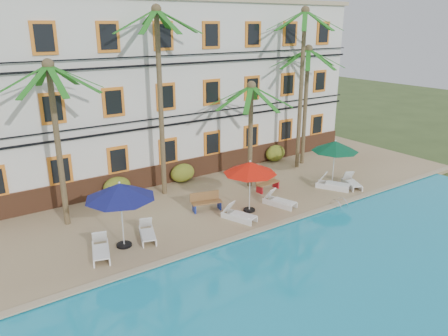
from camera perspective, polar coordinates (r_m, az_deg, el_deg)
ground at (r=21.19m, az=5.48°, el=-7.08°), size 100.00×100.00×0.00m
pool_deck at (r=24.83m, az=-1.95°, el=-2.76°), size 30.00×12.00×0.25m
swimming_pool at (r=17.12m, az=21.23°, el=-14.64°), size 26.00×12.00×0.20m
pool_coping at (r=20.46m, az=7.13°, el=-7.24°), size 30.00×0.35×0.06m
hotel_building at (r=27.74m, az=-7.77°, el=10.54°), size 25.40×6.44×10.22m
palm_a at (r=20.16m, az=-21.21°, el=5.74°), size 4.49×4.49×7.47m
palm_b at (r=22.58m, az=-8.43°, el=11.32°), size 4.49×4.49×9.73m
palm_c at (r=23.92m, az=3.51°, el=6.55°), size 4.49×4.49×5.94m
palm_d at (r=27.33m, az=10.16°, el=12.51°), size 4.49×4.49×9.79m
palm_e at (r=28.38m, az=10.70°, el=10.15°), size 4.49×4.49×7.60m
shrub_left at (r=23.93m, az=-13.81°, el=-2.41°), size 1.50×0.90×1.10m
shrub_mid at (r=25.50m, az=-5.44°, el=-0.64°), size 1.50×0.90×1.10m
shrub_right at (r=29.47m, az=6.72°, el=1.94°), size 1.50×0.90×1.10m
umbrella_blue at (r=17.94m, az=-13.44°, el=-2.97°), size 2.87×2.87×2.87m
umbrella_red at (r=20.95m, az=3.42°, el=0.00°), size 2.62×2.62×2.62m
umbrella_green at (r=25.28m, az=14.31°, el=2.75°), size 2.65×2.65×2.65m
lounger_a at (r=18.34m, az=-15.81°, el=-10.17°), size 1.15×1.91×0.85m
lounger_b at (r=19.28m, az=-9.98°, el=-8.32°), size 1.10×1.77×0.79m
lounger_c at (r=20.69m, az=1.90°, el=-6.09°), size 1.15×1.80×0.80m
lounger_d at (r=22.39m, az=7.21°, el=-4.26°), size 1.10×1.82×0.81m
lounger_e at (r=25.20m, az=13.99°, el=-2.01°), size 1.47×1.94×0.88m
lounger_f at (r=25.79m, az=16.34°, el=-1.81°), size 1.28×1.74×0.78m
bench_left at (r=21.65m, az=-2.33°, el=-4.34°), size 1.57×0.85×0.93m
bench_right at (r=24.29m, az=5.63°, el=-1.84°), size 1.54×0.63×0.93m
pool_ladder at (r=23.07m, az=14.76°, el=-4.76°), size 0.54×0.74×0.74m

